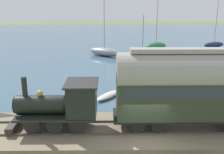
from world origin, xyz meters
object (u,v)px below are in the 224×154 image
Objects in this scene: passenger_coach at (193,85)px; sailboat_navy at (214,44)px; steam_locomotive at (64,103)px; sailboat_gray at (104,52)px; rowboat_near_shore at (108,95)px; sailboat_green at (156,46)px; rowboat_far_out at (67,103)px; sailboat_red at (142,58)px.

sailboat_navy reaches higher than passenger_coach.
passenger_coach is at bearing -90.00° from steam_locomotive.
sailboat_gray is 18.11m from rowboat_near_shore.
passenger_coach is 29.32m from sailboat_green.
sailboat_green reaches higher than rowboat_near_shore.
sailboat_gray is (-4.32, 8.52, -0.11)m from sailboat_green.
rowboat_far_out is (-26.84, 22.04, -0.42)m from sailboat_navy.
sailboat_green is 23.79m from rowboat_near_shore.
sailboat_gray is at bearing 12.41° from passenger_coach.
passenger_coach is at bearing 149.00° from sailboat_green.
passenger_coach reaches higher than rowboat_near_shore.
sailboat_gray is at bearing -4.52° from steam_locomotive.
rowboat_near_shore is (-18.10, -0.58, -0.44)m from sailboat_gray.
steam_locomotive is 5.42m from rowboat_far_out.
sailboat_gray is at bearing 91.92° from sailboat_green.
passenger_coach is 8.77m from rowboat_near_shore.
rowboat_near_shore is 3.66m from rowboat_far_out.
sailboat_green is 26.56m from rowboat_far_out.
passenger_coach is at bearing 162.60° from rowboat_near_shore.
steam_locomotive is at bearing 123.53° from sailboat_navy.
sailboat_red is 0.66× the size of sailboat_gray.
sailboat_navy reaches higher than rowboat_far_out.
rowboat_far_out is (-15.38, 7.85, -0.35)m from sailboat_red.
sailboat_green is at bearing -19.83° from steam_locomotive.
sailboat_green is 1.57× the size of sailboat_red.
sailboat_green is at bearing -29.43° from sailboat_gray.
sailboat_green reaches higher than passenger_coach.
steam_locomotive reaches higher than rowboat_near_shore.
sailboat_red is 0.69× the size of sailboat_navy.
sailboat_red is (20.35, 0.28, -2.72)m from passenger_coach.
sailboat_gray is at bearing 87.45° from sailboat_navy.
passenger_coach reaches higher than steam_locomotive.
sailboat_navy is at bearing -33.81° from steam_locomotive.
rowboat_near_shore is (6.64, 4.86, -3.03)m from passenger_coach.
passenger_coach is at bearing 133.73° from sailboat_navy.
sailboat_red is at bearing 106.28° from sailboat_navy.
sailboat_gray reaches higher than passenger_coach.
rowboat_far_out is (4.98, 0.73, -2.02)m from steam_locomotive.
sailboat_green is 9.56m from sailboat_gray.
sailboat_gray reaches higher than sailboat_navy.
rowboat_far_out is (-24.07, 11.21, -0.59)m from sailboat_green.
sailboat_navy is 34.73m from rowboat_far_out.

